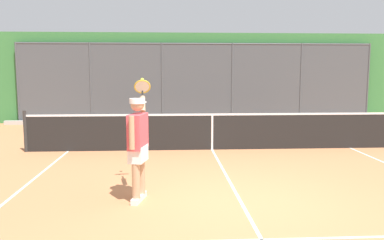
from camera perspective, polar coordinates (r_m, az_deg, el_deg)
ground_plane at (r=6.44m, az=7.16°, el=-11.84°), size 60.00×60.00×0.00m
fence_backdrop at (r=16.46m, az=0.59°, el=6.05°), size 16.95×1.37×3.56m
tennis_net at (r=10.47m, az=2.91°, el=-1.61°), size 9.71×0.09×1.07m
tennis_player at (r=6.37m, az=-7.74°, el=-3.02°), size 0.34×1.41×1.95m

